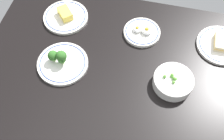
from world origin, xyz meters
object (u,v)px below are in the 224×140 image
object	(u,v)px
plate_cheese	(66,16)
bowl_peas	(173,81)
plate_eggs	(142,32)
plate_broccoli	(62,62)
plate_sandwich	(221,45)

from	to	relation	value
plate_cheese	bowl_peas	world-z (taller)	bowl_peas
plate_eggs	plate_broccoli	bearing A→B (deg)	-141.21
plate_cheese	plate_sandwich	bearing A→B (deg)	-0.12
plate_broccoli	plate_eggs	bearing A→B (deg)	38.79
bowl_peas	plate_sandwich	size ratio (longest dim) A/B	0.76
plate_eggs	plate_broccoli	distance (cm)	40.23
plate_cheese	plate_sandwich	distance (cm)	74.98
plate_eggs	plate_sandwich	world-z (taller)	plate_eggs
plate_cheese	plate_eggs	xyz separation A→B (cm)	(38.28, -1.08, -0.00)
plate_sandwich	plate_cheese	bearing A→B (deg)	179.88
plate_broccoli	plate_sandwich	size ratio (longest dim) A/B	1.01
bowl_peas	plate_broccoli	xyz separation A→B (cm)	(-48.56, -0.96, -0.62)
plate_eggs	plate_broccoli	world-z (taller)	plate_broccoli
bowl_peas	plate_broccoli	world-z (taller)	plate_broccoli
plate_sandwich	bowl_peas	bearing A→B (deg)	-127.76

